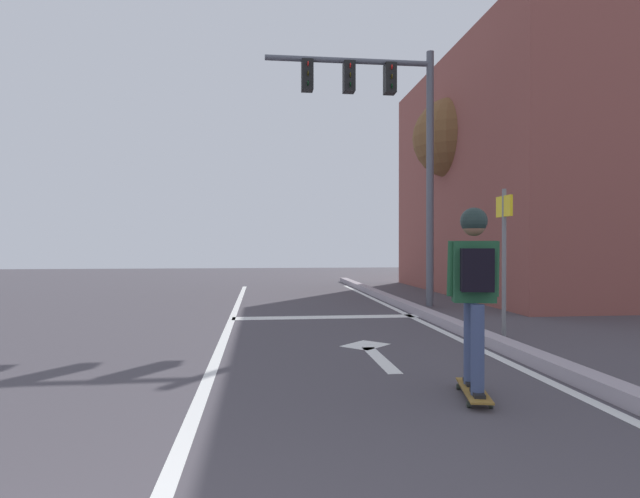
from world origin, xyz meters
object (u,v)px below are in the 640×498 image
Objects in this scene: traffic_signal_mast at (385,120)px; street_sign_post at (504,240)px; skater at (474,276)px; roadside_tree at (453,141)px; skateboard at (474,391)px.

traffic_signal_mast is 2.59× the size of street_sign_post.
skater is 0.29× the size of roadside_tree.
skater reaches higher than skateboard.
traffic_signal_mast reaches higher than skater.
street_sign_post is (1.66, 2.86, 0.34)m from skater.
skateboard is 0.15× the size of roadside_tree.
traffic_signal_mast is at bearing 82.89° from skater.
roadside_tree is (3.37, 9.36, 4.09)m from skateboard.
skater is 0.28× the size of traffic_signal_mast.
street_sign_post is 7.27m from roadside_tree.
skater is 0.73× the size of street_sign_post.
skateboard is 0.52× the size of skater.
street_sign_post is at bearing 59.86° from skater.
skateboard is 0.38× the size of street_sign_post.
skater is (-0.00, -0.02, 0.99)m from skateboard.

